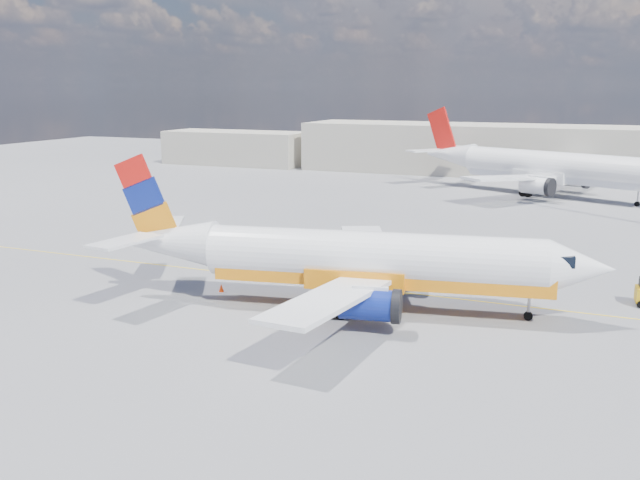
% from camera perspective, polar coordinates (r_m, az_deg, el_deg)
% --- Properties ---
extents(ground, '(240.00, 240.00, 0.00)m').
position_cam_1_polar(ground, '(50.18, -2.05, -4.24)').
color(ground, slate).
rests_on(ground, ground).
extents(taxi_line, '(70.00, 0.15, 0.01)m').
position_cam_1_polar(taxi_line, '(52.81, -0.69, -3.39)').
color(taxi_line, yellow).
rests_on(taxi_line, ground).
extents(terminal_main, '(70.00, 14.00, 8.00)m').
position_cam_1_polar(terminal_main, '(120.07, 15.46, 6.93)').
color(terminal_main, beige).
rests_on(terminal_main, ground).
extents(terminal_annex, '(26.00, 10.00, 6.00)m').
position_cam_1_polar(terminal_annex, '(133.26, -6.73, 7.34)').
color(terminal_annex, beige).
rests_on(terminal_annex, ground).
extents(main_jet, '(32.70, 25.36, 9.87)m').
position_cam_1_polar(main_jet, '(45.85, 3.00, -1.58)').
color(main_jet, white).
rests_on(main_jet, ground).
extents(second_jet, '(36.63, 27.64, 11.24)m').
position_cam_1_polar(second_jet, '(98.39, 17.54, 5.57)').
color(second_jet, white).
rests_on(second_jet, ground).
extents(traffic_cone, '(0.44, 0.44, 0.61)m').
position_cam_1_polar(traffic_cone, '(50.66, -7.90, -3.84)').
color(traffic_cone, white).
rests_on(traffic_cone, ground).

